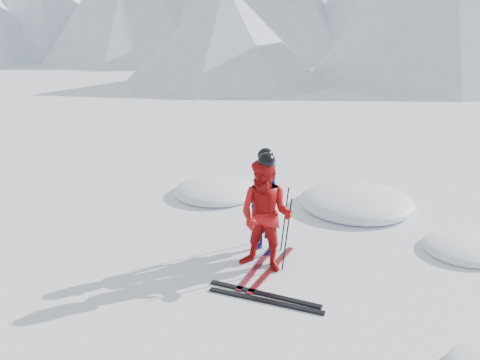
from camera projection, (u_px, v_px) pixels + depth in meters
The scene contains 12 objects.
ground at pixel (331, 278), 7.78m from camera, with size 160.00×160.00×0.00m, color white.
skier_blue at pixel (265, 205), 8.35m from camera, with size 0.63×0.41×1.72m, color #0C0F4C.
skier_red at pixel (266, 216), 7.80m from camera, with size 0.87×0.68×1.80m, color #AB0D0E.
pole_blue_left at pixel (254, 215), 8.72m from camera, with size 0.02×0.02×1.15m, color black.
pole_blue_right at pixel (285, 219), 8.52m from camera, with size 0.02×0.02×1.15m, color black.
pole_red_left at pixel (257, 224), 8.25m from camera, with size 0.02×0.02×1.20m, color black.
pole_red_right at pixel (287, 235), 7.86m from camera, with size 0.02×0.02×1.20m, color black.
ski_worn_left at pixel (258, 265), 8.14m from camera, with size 0.09×1.70×0.03m, color black.
ski_worn_right at pixel (271, 269), 8.01m from camera, with size 0.09×1.70×0.03m, color black.
ski_loose_a at pixel (264, 294), 7.31m from camera, with size 0.09×1.70×0.03m, color black.
ski_loose_b at pixel (265, 301), 7.14m from camera, with size 0.09×1.70×0.03m, color black.
snow_lumps at pixel (328, 213), 10.33m from camera, with size 7.58×5.95×0.52m.
Camera 1 is at (2.51, -6.60, 3.86)m, focal length 38.00 mm.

